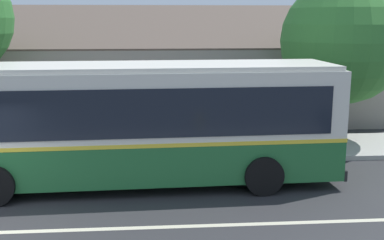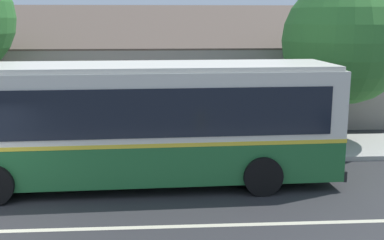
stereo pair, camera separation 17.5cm
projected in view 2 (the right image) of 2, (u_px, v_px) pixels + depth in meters
The scene contains 5 objects.
sidewalk_far at pixel (32, 152), 15.87m from camera, with size 60.00×3.00×0.15m, color #ADAAA3.
community_building at pixel (117, 76), 22.96m from camera, with size 24.88×9.44×6.05m.
transit_bus at pixel (125, 121), 12.72m from camera, with size 11.37×3.03×3.23m.
street_tree_primary at pixel (343, 45), 16.66m from camera, with size 4.38×4.38×5.83m.
bus_stop_sign at pixel (331, 107), 15.18m from camera, with size 0.36×0.07×2.40m.
Camera 2 is at (4.29, -9.63, 4.35)m, focal length 45.00 mm.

